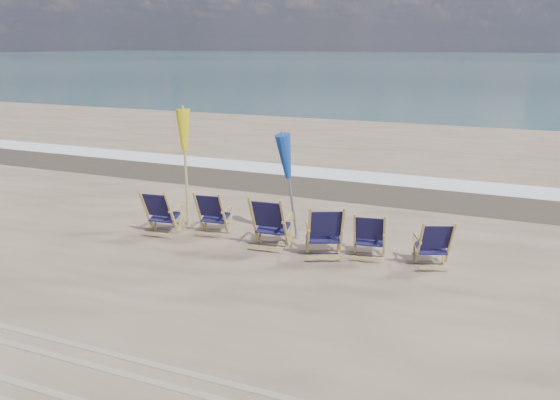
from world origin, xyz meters
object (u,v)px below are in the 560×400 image
(beach_chair_4, at_px, (384,238))
(umbrella_blue, at_px, (291,160))
(beach_chair_1, at_px, (223,215))
(beach_chair_3, at_px, (342,233))
(beach_chair_0, at_px, (171,214))
(beach_chair_5, at_px, (450,245))
(beach_chair_2, at_px, (284,225))
(umbrella_yellow, at_px, (184,137))

(beach_chair_4, height_order, umbrella_blue, umbrella_blue)
(beach_chair_1, relative_size, beach_chair_3, 0.92)
(beach_chair_0, height_order, beach_chair_5, beach_chair_0)
(beach_chair_2, xyz_separation_m, beach_chair_4, (1.81, 0.23, -0.08))
(beach_chair_0, relative_size, beach_chair_4, 1.07)
(beach_chair_4, distance_m, beach_chair_5, 1.12)
(beach_chair_0, distance_m, beach_chair_1, 1.04)
(beach_chair_2, xyz_separation_m, umbrella_yellow, (-2.52, 0.73, 1.36))
(beach_chair_1, height_order, beach_chair_4, beach_chair_1)
(umbrella_blue, bearing_deg, beach_chair_0, -161.58)
(beach_chair_1, height_order, beach_chair_3, beach_chair_3)
(beach_chair_0, bearing_deg, beach_chair_1, -162.50)
(beach_chair_4, bearing_deg, umbrella_yellow, -15.75)
(beach_chair_4, height_order, beach_chair_5, beach_chair_4)
(beach_chair_0, xyz_separation_m, beach_chair_2, (2.38, 0.11, 0.04))
(umbrella_blue, bearing_deg, beach_chair_1, -165.12)
(beach_chair_4, relative_size, umbrella_yellow, 0.38)
(beach_chair_0, relative_size, umbrella_blue, 0.47)
(beach_chair_0, distance_m, beach_chair_2, 2.38)
(beach_chair_3, distance_m, beach_chair_4, 0.74)
(beach_chair_0, height_order, beach_chair_1, beach_chair_0)
(beach_chair_2, bearing_deg, umbrella_blue, -83.70)
(beach_chair_0, relative_size, beach_chair_3, 0.95)
(beach_chair_0, height_order, beach_chair_3, beach_chair_3)
(beach_chair_2, xyz_separation_m, beach_chair_3, (1.09, 0.03, -0.02))
(umbrella_yellow, bearing_deg, beach_chair_3, -10.93)
(beach_chair_3, height_order, umbrella_yellow, umbrella_yellow)
(beach_chair_3, bearing_deg, beach_chair_0, -21.20)
(beach_chair_3, height_order, beach_chair_5, beach_chair_3)
(umbrella_yellow, bearing_deg, beach_chair_1, -21.66)
(beach_chair_1, bearing_deg, umbrella_blue, -171.11)
(beach_chair_4, relative_size, beach_chair_5, 1.01)
(beach_chair_0, bearing_deg, umbrella_yellow, -86.18)
(beach_chair_3, distance_m, beach_chair_5, 1.85)
(umbrella_blue, bearing_deg, beach_chair_5, -6.66)
(beach_chair_2, height_order, beach_chair_3, beach_chair_2)
(beach_chair_0, distance_m, umbrella_blue, 2.63)
(beach_chair_0, bearing_deg, umbrella_blue, -167.10)
(beach_chair_0, relative_size, beach_chair_2, 0.92)
(beach_chair_3, relative_size, beach_chair_4, 1.13)
(beach_chair_2, bearing_deg, beach_chair_5, -178.74)
(beach_chair_3, xyz_separation_m, beach_chair_5, (1.83, 0.25, -0.06))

